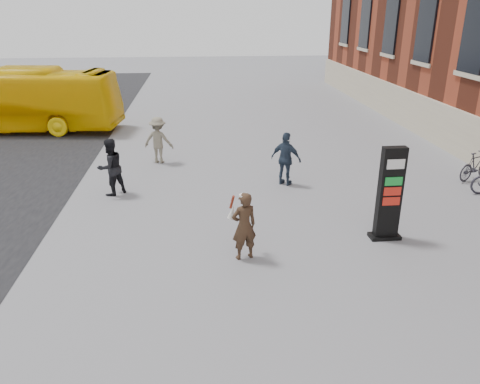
{
  "coord_description": "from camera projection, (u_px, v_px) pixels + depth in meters",
  "views": [
    {
      "loc": [
        -0.91,
        -9.41,
        5.57
      ],
      "look_at": [
        0.08,
        1.35,
        1.3
      ],
      "focal_mm": 35.0,
      "sensor_mm": 36.0,
      "label": 1
    }
  ],
  "objects": [
    {
      "name": "bike_7",
      "position": [
        476.0,
        166.0,
        16.1
      ],
      "size": [
        1.7,
        1.12,
        0.99
      ],
      "primitive_type": "imported",
      "rotation": [
        0.0,
        0.0,
        2.0
      ],
      "color": "#292731",
      "rests_on": "ground"
    },
    {
      "name": "pedestrian_b",
      "position": [
        158.0,
        140.0,
        17.75
      ],
      "size": [
        1.28,
        0.95,
        1.76
      ],
      "primitive_type": "imported",
      "rotation": [
        0.0,
        0.0,
        2.85
      ],
      "color": "gray",
      "rests_on": "ground"
    },
    {
      "name": "pedestrian_a",
      "position": [
        111.0,
        167.0,
        14.66
      ],
      "size": [
        1.12,
        1.1,
        1.82
      ],
      "primitive_type": "imported",
      "rotation": [
        0.0,
        0.0,
        3.88
      ],
      "color": "black",
      "rests_on": "ground"
    },
    {
      "name": "info_pylon",
      "position": [
        390.0,
        194.0,
        11.7
      ],
      "size": [
        0.79,
        0.4,
        2.45
      ],
      "rotation": [
        0.0,
        0.0,
        0.01
      ],
      "color": "black",
      "rests_on": "ground"
    },
    {
      "name": "pedestrian_c",
      "position": [
        286.0,
        159.0,
        15.49
      ],
      "size": [
        1.12,
        0.95,
        1.79
      ],
      "primitive_type": "imported",
      "rotation": [
        0.0,
        0.0,
        2.55
      ],
      "color": "#293749",
      "rests_on": "ground"
    },
    {
      "name": "woman",
      "position": [
        244.0,
        225.0,
        10.87
      ],
      "size": [
        0.75,
        0.72,
        1.68
      ],
      "rotation": [
        0.0,
        0.0,
        3.44
      ],
      "color": "#3E281A",
      "rests_on": "ground"
    },
    {
      "name": "bus",
      "position": [
        6.0,
        100.0,
        22.27
      ],
      "size": [
        10.88,
        3.75,
        2.97
      ],
      "primitive_type": "imported",
      "rotation": [
        0.0,
        0.0,
        1.45
      ],
      "color": "yellow",
      "rests_on": "road"
    },
    {
      "name": "ground",
      "position": [
        242.0,
        265.0,
        10.84
      ],
      "size": [
        100.0,
        100.0,
        0.0
      ],
      "primitive_type": "plane",
      "color": "#9E9EA3"
    }
  ]
}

